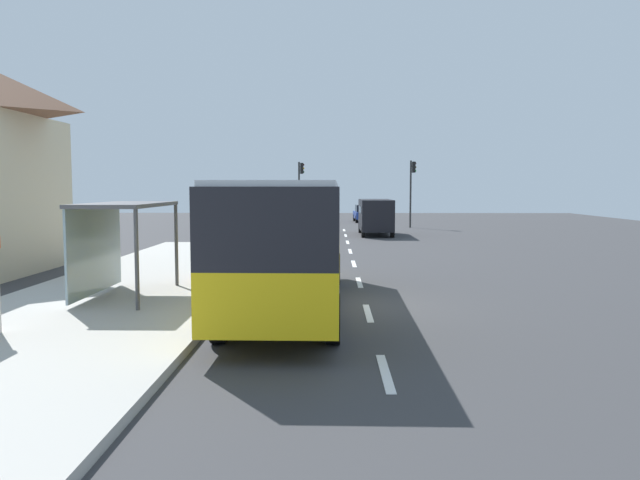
{
  "coord_description": "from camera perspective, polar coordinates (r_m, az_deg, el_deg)",
  "views": [
    {
      "loc": [
        -0.65,
        -16.29,
        3.09
      ],
      "look_at": [
        -1.0,
        2.67,
        1.5
      ],
      "focal_mm": 35.39,
      "sensor_mm": 36.0,
      "label": 1
    }
  ],
  "objects": [
    {
      "name": "recycling_bin_yellow",
      "position": [
        19.52,
        -9.44,
        -2.44
      ],
      "size": [
        0.52,
        0.52,
        0.95
      ],
      "primitive_type": "cylinder",
      "color": "yellow",
      "rests_on": "sidewalk_platform"
    },
    {
      "name": "bus_shelter",
      "position": [
        17.59,
        -18.08,
        1.32
      ],
      "size": [
        1.8,
        4.0,
        2.5
      ],
      "color": "#4C4C51",
      "rests_on": "sidewalk_platform"
    },
    {
      "name": "traffic_light_far_side",
      "position": [
        49.37,
        -1.79,
        5.1
      ],
      "size": [
        0.49,
        0.28,
        5.06
      ],
      "color": "#2D2D2D",
      "rests_on": "ground"
    },
    {
      "name": "traffic_light_near_side",
      "position": [
        48.9,
        8.32,
        5.1
      ],
      "size": [
        0.49,
        0.28,
        5.13
      ],
      "color": "#2D2D2D",
      "rests_on": "ground"
    },
    {
      "name": "lane_stripe_seg_2",
      "position": [
        20.54,
        3.56,
        -3.85
      ],
      "size": [
        0.16,
        2.2,
        0.01
      ],
      "primitive_type": "cube",
      "color": "silver",
      "rests_on": "ground"
    },
    {
      "name": "lane_stripe_seg_6",
      "position": [
        40.42,
        2.33,
        0.41
      ],
      "size": [
        0.16,
        2.2,
        0.01
      ],
      "primitive_type": "cube",
      "color": "silver",
      "rests_on": "ground"
    },
    {
      "name": "ground_plane",
      "position": [
        30.46,
        2.28,
        -1.08
      ],
      "size": [
        56.0,
        92.0,
        0.04
      ],
      "primitive_type": "cube",
      "color": "#38383A"
    },
    {
      "name": "bus",
      "position": [
        16.07,
        -2.74,
        0.33
      ],
      "size": [
        2.65,
        11.04,
        3.21
      ],
      "color": "yellow",
      "rests_on": "ground"
    },
    {
      "name": "sedan_near",
      "position": [
        56.49,
        4.06,
        2.44
      ],
      "size": [
        1.96,
        4.46,
        1.52
      ],
      "color": "navy",
      "rests_on": "ground"
    },
    {
      "name": "lane_stripe_seg_1",
      "position": [
        15.62,
        4.37,
        -6.6
      ],
      "size": [
        0.16,
        2.2,
        0.01
      ],
      "primitive_type": "cube",
      "color": "silver",
      "rests_on": "ground"
    },
    {
      "name": "lane_stripe_seg_5",
      "position": [
        35.44,
        2.51,
        -0.21
      ],
      "size": [
        0.16,
        2.2,
        0.01
      ],
      "primitive_type": "cube",
      "color": "silver",
      "rests_on": "ground"
    },
    {
      "name": "white_van",
      "position": [
        41.0,
        5.05,
        2.33
      ],
      "size": [
        2.04,
        5.2,
        2.3
      ],
      "color": "black",
      "rests_on": "ground"
    },
    {
      "name": "lane_stripe_seg_3",
      "position": [
        25.49,
        3.08,
        -2.17
      ],
      "size": [
        0.16,
        2.2,
        0.01
      ],
      "primitive_type": "cube",
      "color": "silver",
      "rests_on": "ground"
    },
    {
      "name": "recycling_bin_red",
      "position": [
        20.21,
        -9.07,
        -2.19
      ],
      "size": [
        0.52,
        0.52,
        0.95
      ],
      "primitive_type": "cylinder",
      "color": "red",
      "rests_on": "sidewalk_platform"
    },
    {
      "name": "lane_stripe_seg_7",
      "position": [
        45.4,
        2.19,
        0.89
      ],
      "size": [
        0.16,
        2.2,
        0.01
      ],
      "primitive_type": "cube",
      "color": "silver",
      "rests_on": "ground"
    },
    {
      "name": "recycling_bin_orange",
      "position": [
        20.89,
        -8.74,
        -1.96
      ],
      "size": [
        0.52,
        0.52,
        0.95
      ],
      "primitive_type": "cylinder",
      "color": "orange",
      "rests_on": "sidewalk_platform"
    },
    {
      "name": "sidewalk_platform",
      "position": [
        19.41,
        -16.24,
        -4.29
      ],
      "size": [
        6.2,
        30.0,
        0.18
      ],
      "primitive_type": "cube",
      "color": "#ADAAA3",
      "rests_on": "ground"
    },
    {
      "name": "lane_stripe_seg_4",
      "position": [
        30.46,
        2.75,
        -1.03
      ],
      "size": [
        0.16,
        2.2,
        0.01
      ],
      "primitive_type": "cube",
      "color": "silver",
      "rests_on": "ground"
    },
    {
      "name": "lane_stripe_seg_0",
      "position": [
        10.78,
        5.93,
        -11.85
      ],
      "size": [
        0.16,
        2.2,
        0.01
      ],
      "primitive_type": "cube",
      "color": "silver",
      "rests_on": "ground"
    }
  ]
}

